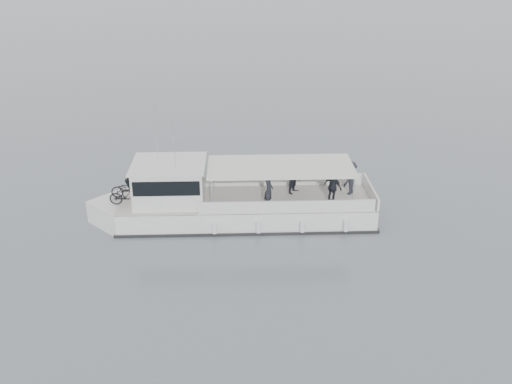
% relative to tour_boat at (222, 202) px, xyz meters
% --- Properties ---
extents(ground, '(1400.00, 1400.00, 0.00)m').
position_rel_tour_boat_xyz_m(ground, '(5.02, -0.05, -0.97)').
color(ground, slate).
rests_on(ground, ground).
extents(tour_boat, '(13.53, 8.34, 5.91)m').
position_rel_tour_boat_xyz_m(tour_boat, '(0.00, 0.00, 0.00)').
color(tour_boat, white).
rests_on(tour_boat, ground).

